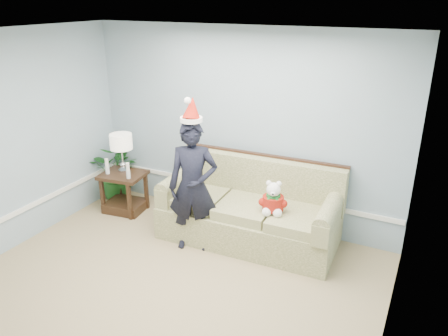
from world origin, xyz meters
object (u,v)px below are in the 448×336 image
houseplant (119,170)px  teddy_bear (273,201)px  man (193,187)px  side_table (125,196)px  sofa (250,212)px  table_lamp (121,143)px

houseplant → teddy_bear: bearing=-9.1°
man → teddy_bear: man is taller
side_table → houseplant: houseplant is taller
sofa → teddy_bear: 0.55m
man → houseplant: bearing=136.0°
sofa → houseplant: bearing=172.3°
houseplant → man: 2.01m
man → teddy_bear: 0.99m
sofa → table_lamp: bearing=178.9°
side_table → table_lamp: table_lamp is taller
sofa → teddy_bear: size_ratio=5.51×
houseplant → sofa: bearing=-5.5°
sofa → side_table: (-2.00, -0.11, -0.15)m
side_table → teddy_bear: size_ratio=1.63×
teddy_bear → houseplant: bearing=155.1°
table_lamp → teddy_bear: 2.45m
side_table → houseplant: bearing=137.8°
houseplant → table_lamp: bearing=-38.6°
teddy_bear → side_table: bearing=161.8°
table_lamp → man: size_ratio=0.34×
sofa → man: size_ratio=1.38×
table_lamp → man: (1.49, -0.48, -0.20)m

